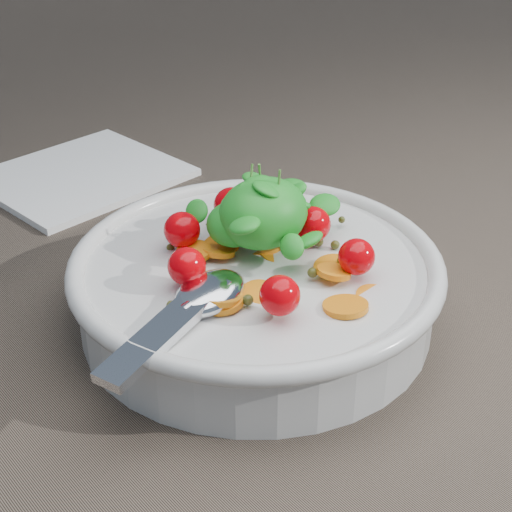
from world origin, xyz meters
TOP-DOWN VIEW (x-y plane):
  - ground at (0.00, 0.00)m, footprint 6.00×6.00m
  - bowl at (-0.02, -0.03)m, footprint 0.27×0.25m
  - napkin at (-0.00, 0.26)m, footprint 0.19×0.17m

SIDE VIEW (x-z plane):
  - ground at x=0.00m, z-range 0.00..0.00m
  - napkin at x=0.00m, z-range 0.00..0.01m
  - bowl at x=-0.02m, z-range -0.02..0.08m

